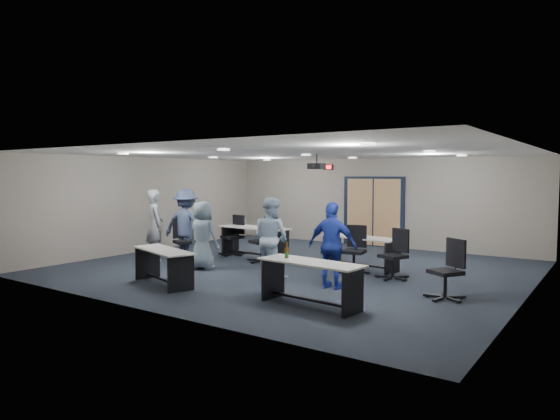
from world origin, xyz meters
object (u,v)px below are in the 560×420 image
Objects in this scene: person_plaid at (203,235)px; chair_back_a at (232,235)px; table_front_left at (163,261)px; chair_loose_left at (184,240)px; table_back_left at (255,237)px; person_lightblue at (271,238)px; table_front_right at (310,275)px; person_gray at (155,225)px; chair_back_d at (393,254)px; chair_loose_right at (446,270)px; chair_back_c at (354,250)px; chair_back_b at (262,240)px; table_back_right at (361,247)px; person_back at (186,224)px; person_navy at (332,245)px.

chair_back_a is at bearing -73.97° from person_plaid.
chair_loose_left is (-1.63, 2.19, 0.06)m from table_front_left.
person_lightblue is (1.86, -1.84, 0.30)m from table_back_left.
table_front_left is at bearing -169.68° from table_front_right.
person_gray is 1.06× the size of person_lightblue.
chair_loose_right reaches higher than chair_back_d.
chair_back_d is at bearing 173.82° from chair_loose_right.
chair_loose_right reaches higher than chair_back_c.
chair_back_a reaches higher than chair_loose_right.
person_gray is at bearing -127.66° from chair_back_b.
table_back_left is 1.14× the size of person_gray.
person_lightblue reaches higher than chair_back_a.
person_gray is (-0.70, -0.34, 0.37)m from chair_loose_left.
chair_loose_left is at bearing -124.68° from table_back_left.
person_back reaches higher than table_back_right.
person_navy is (3.45, -0.05, 0.05)m from person_plaid.
chair_back_b is 0.61× the size of person_back.
person_lightblue reaches higher than table_back_right.
person_navy is at bearing 108.92° from table_front_right.
chair_back_d is (3.52, -0.09, -0.03)m from chair_back_b.
table_back_left is 0.67m from chair_back_b.
chair_back_b reaches higher than table_front_right.
person_gray reaches higher than chair_back_b.
person_back is (-3.15, 0.62, 0.05)m from person_lightblue.
chair_back_d is (0.31, 2.84, 0.01)m from table_front_right.
chair_back_a is at bearing -162.38° from chair_loose_right.
table_back_right is 1.22× the size of person_plaid.
chair_back_c is (2.55, 0.03, -0.03)m from chair_back_b.
table_front_left is at bearing 58.60° from person_lightblue.
table_back_left is 1.14× the size of person_back.
person_gray is at bearing 25.00° from person_back.
table_back_left is 1.83m from chair_loose_left.
table_back_right is 1.83× the size of chair_back_d.
chair_back_c is at bearing 172.66° from person_back.
chair_back_b is at bearing 106.53° from table_front_left.
person_plaid is at bearing -86.26° from table_back_left.
person_plaid is (0.74, -1.93, 0.25)m from chair_back_a.
person_plaid is (-0.56, -1.53, 0.23)m from chair_back_b.
person_plaid reaches higher than chair_loose_right.
chair_back_b is at bearing -32.69° from table_back_left.
person_gray is at bearing -132.06° from table_back_left.
chair_back_b is at bearing -159.62° from chair_back_d.
person_plaid reaches higher than table_front_right.
chair_loose_right is (1.42, -1.12, 0.00)m from chair_back_d.
person_back is at bearing 61.84° from chair_loose_left.
chair_back_c reaches higher than table_back_right.
chair_loose_left is at bearing 144.28° from table_front_left.
person_plaid is (1.13, -0.52, 0.25)m from chair_loose_left.
chair_back_b is 2.03m from person_back.
chair_back_b is (-2.47, -0.59, 0.05)m from table_back_right.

